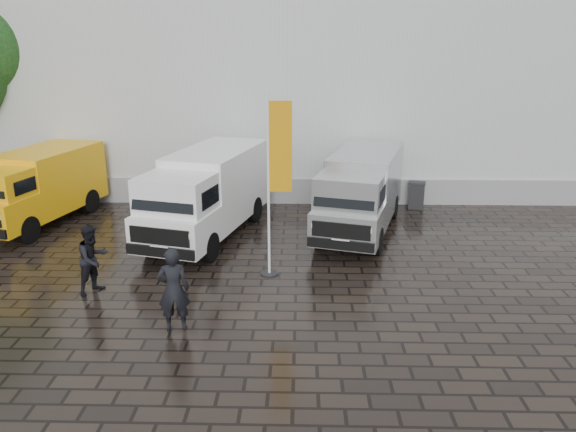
{
  "coord_description": "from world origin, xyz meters",
  "views": [
    {
      "loc": [
        0.6,
        -13.71,
        6.35
      ],
      "look_at": [
        0.2,
        2.2,
        1.29
      ],
      "focal_mm": 35.0,
      "sensor_mm": 36.0,
      "label": 1
    }
  ],
  "objects_px": {
    "person_front": "(173,290)",
    "person_tent": "(93,259)",
    "van_silver": "(361,194)",
    "wheelie_bin": "(417,195)",
    "van_yellow": "(36,189)",
    "van_white": "(207,196)",
    "flagpole": "(275,177)"
  },
  "relations": [
    {
      "from": "van_white",
      "to": "flagpole",
      "type": "relative_size",
      "value": 1.28
    },
    {
      "from": "person_front",
      "to": "person_tent",
      "type": "height_order",
      "value": "person_front"
    },
    {
      "from": "van_yellow",
      "to": "van_silver",
      "type": "distance_m",
      "value": 11.35
    },
    {
      "from": "van_silver",
      "to": "person_tent",
      "type": "distance_m",
      "value": 8.89
    },
    {
      "from": "van_silver",
      "to": "wheelie_bin",
      "type": "xyz_separation_m",
      "value": [
        2.49,
        2.91,
        -0.8
      ]
    },
    {
      "from": "van_silver",
      "to": "wheelie_bin",
      "type": "relative_size",
      "value": 5.89
    },
    {
      "from": "van_yellow",
      "to": "flagpole",
      "type": "distance_m",
      "value": 9.75
    },
    {
      "from": "van_yellow",
      "to": "person_tent",
      "type": "bearing_deg",
      "value": -40.89
    },
    {
      "from": "van_silver",
      "to": "person_front",
      "type": "xyz_separation_m",
      "value": [
        -4.84,
        -6.91,
        -0.34
      ]
    },
    {
      "from": "van_yellow",
      "to": "van_silver",
      "type": "xyz_separation_m",
      "value": [
        11.33,
        -0.54,
        0.04
      ]
    },
    {
      "from": "van_white",
      "to": "flagpole",
      "type": "xyz_separation_m",
      "value": [
        2.4,
        -3.13,
        1.41
      ]
    },
    {
      "from": "van_yellow",
      "to": "person_front",
      "type": "xyz_separation_m",
      "value": [
        6.49,
        -7.45,
        -0.3
      ]
    },
    {
      "from": "van_white",
      "to": "person_tent",
      "type": "relative_size",
      "value": 3.51
    },
    {
      "from": "van_silver",
      "to": "flagpole",
      "type": "xyz_separation_m",
      "value": [
        -2.7,
        -3.73,
        1.48
      ]
    },
    {
      "from": "flagpole",
      "to": "wheelie_bin",
      "type": "height_order",
      "value": "flagpole"
    },
    {
      "from": "van_white",
      "to": "wheelie_bin",
      "type": "xyz_separation_m",
      "value": [
        7.6,
        3.5,
        -0.88
      ]
    },
    {
      "from": "van_yellow",
      "to": "wheelie_bin",
      "type": "bearing_deg",
      "value": 23.06
    },
    {
      "from": "van_silver",
      "to": "flagpole",
      "type": "distance_m",
      "value": 4.84
    },
    {
      "from": "van_silver",
      "to": "flagpole",
      "type": "relative_size",
      "value": 1.22
    },
    {
      "from": "wheelie_bin",
      "to": "person_tent",
      "type": "height_order",
      "value": "person_tent"
    },
    {
      "from": "van_silver",
      "to": "wheelie_bin",
      "type": "height_order",
      "value": "van_silver"
    },
    {
      "from": "wheelie_bin",
      "to": "person_front",
      "type": "height_order",
      "value": "person_front"
    },
    {
      "from": "wheelie_bin",
      "to": "person_tent",
      "type": "distance_m",
      "value": 12.62
    },
    {
      "from": "van_silver",
      "to": "person_tent",
      "type": "bearing_deg",
      "value": -129.96
    },
    {
      "from": "van_white",
      "to": "person_front",
      "type": "relative_size",
      "value": 3.27
    },
    {
      "from": "van_yellow",
      "to": "flagpole",
      "type": "bearing_deg",
      "value": -12.96
    },
    {
      "from": "van_silver",
      "to": "wheelie_bin",
      "type": "bearing_deg",
      "value": 65.35
    },
    {
      "from": "person_front",
      "to": "flagpole",
      "type": "bearing_deg",
      "value": -133.72
    },
    {
      "from": "person_front",
      "to": "van_silver",
      "type": "bearing_deg",
      "value": -134.81
    },
    {
      "from": "van_yellow",
      "to": "van_silver",
      "type": "height_order",
      "value": "van_silver"
    },
    {
      "from": "van_yellow",
      "to": "van_silver",
      "type": "bearing_deg",
      "value": 10.62
    },
    {
      "from": "flagpole",
      "to": "person_tent",
      "type": "distance_m",
      "value": 5.18
    }
  ]
}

